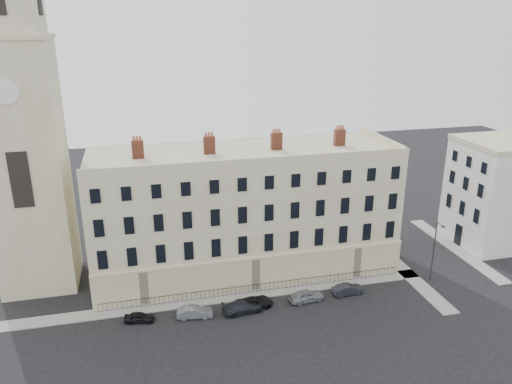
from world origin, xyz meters
The scene contains 15 objects.
ground centered at (0.00, 0.00, 0.00)m, with size 160.00×160.00×0.00m, color black.
terrace centered at (-5.97, 11.97, 7.50)m, with size 36.22×12.22×17.00m.
church_tower centered at (-30.00, 14.00, 18.66)m, with size 8.00×8.13×44.00m.
adjacent_building centered at (29.00, 11.00, 7.00)m, with size 10.00×10.00×14.00m, color silver.
pavement_terrace centered at (-10.00, 5.00, 0.06)m, with size 48.00×2.00×0.12m, color gray.
pavement_east_return centered at (13.00, 8.00, 0.06)m, with size 2.00×24.00×0.12m, color gray.
pavement_adjacent centered at (23.00, 10.00, 0.06)m, with size 2.00×20.00×0.12m, color gray.
railings centered at (-6.00, 5.40, 0.55)m, with size 35.00×0.04×0.96m.
car_a centered at (-19.23, 2.65, 0.53)m, with size 1.25×3.10×1.06m, color black.
car_b centered at (-13.56, 2.11, 0.61)m, with size 1.30×3.72×1.23m, color slate.
car_c centered at (-8.45, 1.83, 0.64)m, with size 1.80×4.43×1.28m, color #20232A.
car_d centered at (-7.07, 2.47, 0.58)m, with size 1.94×4.20×1.17m, color black.
car_e centered at (-1.11, 2.31, 0.67)m, with size 1.58×3.94×1.34m, color gray.
car_f centered at (3.99, 2.59, 0.60)m, with size 1.27×3.65×1.20m, color #22232E.
streetlamp centered at (14.76, 2.94, 4.29)m, with size 0.35×1.67×7.73m.
Camera 1 is at (-18.11, -43.25, 29.88)m, focal length 35.00 mm.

